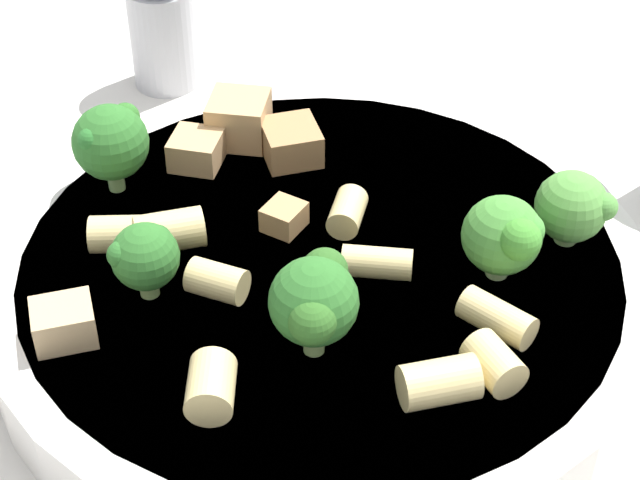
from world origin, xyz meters
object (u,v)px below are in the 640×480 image
(broccoli_floret_3, at_px, (572,206))
(chicken_chunk_3, at_px, (64,323))
(rigatoni_8, at_px, (211,387))
(pepper_shaker, at_px, (161,14))
(chicken_chunk_0, at_px, (284,217))
(broccoli_floret_2, at_px, (145,256))
(pasta_bowl, at_px, (320,281))
(rigatoni_7, at_px, (217,281))
(rigatoni_2, at_px, (347,212))
(broccoli_floret_4, at_px, (111,140))
(chicken_chunk_1, at_px, (239,119))
(rigatoni_4, at_px, (116,234))
(rigatoni_5, at_px, (497,318))
(rigatoni_6, at_px, (377,263))
(chicken_chunk_2, at_px, (197,150))
(broccoli_floret_0, at_px, (507,235))
(rigatoni_3, at_px, (494,364))
(rigatoni_1, at_px, (439,382))
(chicken_chunk_4, at_px, (293,142))
(rigatoni_0, at_px, (170,231))
(broccoli_floret_1, at_px, (315,301))

(broccoli_floret_3, height_order, chicken_chunk_3, broccoli_floret_3)
(rigatoni_8, height_order, pepper_shaker, pepper_shaker)
(chicken_chunk_0, bearing_deg, broccoli_floret_2, -151.97)
(pasta_bowl, relative_size, rigatoni_7, 12.11)
(pasta_bowl, relative_size, rigatoni_2, 12.58)
(broccoli_floret_4, distance_m, chicken_chunk_1, 0.07)
(pasta_bowl, bearing_deg, broccoli_floret_2, -173.10)
(rigatoni_4, height_order, rigatoni_7, rigatoni_4)
(rigatoni_5, xyz_separation_m, rigatoni_6, (-0.04, 0.04, -0.00))
(rigatoni_5, bearing_deg, chicken_chunk_3, 170.81)
(chicken_chunk_2, bearing_deg, rigatoni_8, -93.32)
(broccoli_floret_0, relative_size, rigatoni_7, 1.61)
(broccoli_floret_2, distance_m, rigatoni_7, 0.03)
(pasta_bowl, distance_m, rigatoni_5, 0.08)
(rigatoni_3, bearing_deg, broccoli_floret_0, 68.81)
(rigatoni_1, height_order, chicken_chunk_1, chicken_chunk_1)
(broccoli_floret_0, height_order, chicken_chunk_3, broccoli_floret_0)
(chicken_chunk_1, bearing_deg, rigatoni_2, -63.16)
(chicken_chunk_1, height_order, chicken_chunk_4, chicken_chunk_1)
(rigatoni_7, xyz_separation_m, chicken_chunk_2, (0.00, 0.09, -0.00))
(pasta_bowl, bearing_deg, rigatoni_0, 162.84)
(rigatoni_5, height_order, chicken_chunk_1, chicken_chunk_1)
(broccoli_floret_3, bearing_deg, rigatoni_4, 171.32)
(rigatoni_1, distance_m, rigatoni_8, 0.08)
(chicken_chunk_1, xyz_separation_m, chicken_chunk_4, (0.02, -0.02, -0.00))
(broccoli_floret_4, relative_size, rigatoni_0, 1.48)
(broccoli_floret_4, height_order, pepper_shaker, pepper_shaker)
(pepper_shaker, bearing_deg, chicken_chunk_3, -102.87)
(broccoli_floret_4, height_order, rigatoni_7, broccoli_floret_4)
(rigatoni_1, bearing_deg, rigatoni_2, 96.66)
(broccoli_floret_4, relative_size, chicken_chunk_2, 1.88)
(rigatoni_3, xyz_separation_m, chicken_chunk_3, (-0.15, 0.05, -0.00))
(broccoli_floret_3, relative_size, broccoli_floret_4, 0.80)
(broccoli_floret_0, bearing_deg, rigatoni_8, -158.98)
(rigatoni_7, height_order, rigatoni_8, rigatoni_8)
(rigatoni_3, height_order, chicken_chunk_0, rigatoni_3)
(broccoli_floret_1, height_order, rigatoni_2, broccoli_floret_1)
(pepper_shaker, bearing_deg, rigatoni_4, -99.80)
(rigatoni_8, height_order, chicken_chunk_1, chicken_chunk_1)
(rigatoni_1, relative_size, rigatoni_4, 1.30)
(rigatoni_0, bearing_deg, rigatoni_2, 0.99)
(pasta_bowl, xyz_separation_m, rigatoni_0, (-0.06, 0.02, 0.02))
(rigatoni_6, bearing_deg, rigatoni_8, -142.00)
(pasta_bowl, distance_m, pepper_shaker, 0.21)
(rigatoni_0, bearing_deg, chicken_chunk_3, -133.14)
(broccoli_floret_0, distance_m, rigatoni_0, 0.14)
(broccoli_floret_2, height_order, pepper_shaker, pepper_shaker)
(chicken_chunk_2, xyz_separation_m, pepper_shaker, (-0.01, 0.13, 0.00))
(rigatoni_1, distance_m, chicken_chunk_1, 0.18)
(rigatoni_0, distance_m, chicken_chunk_2, 0.06)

